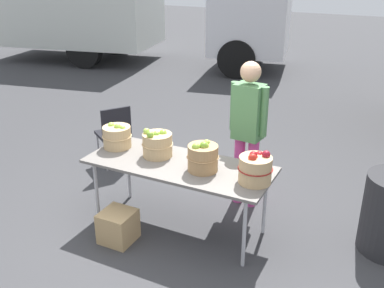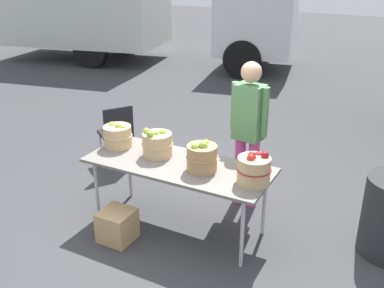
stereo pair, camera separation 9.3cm
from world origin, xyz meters
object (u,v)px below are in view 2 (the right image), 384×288
apple_basket_green_0 (118,136)px  folding_chair (117,130)px  box_truck (122,5)px  produce_crate (117,225)px  market_table (178,167)px  vendor_adult (249,124)px  apple_basket_green_2 (202,157)px  apple_basket_green_1 (157,144)px  apple_basket_red_0 (254,169)px

apple_basket_green_0 → folding_chair: size_ratio=0.37×
box_truck → folding_chair: 6.73m
produce_crate → market_table: bearing=47.6°
vendor_adult → produce_crate: size_ratio=5.17×
folding_chair → produce_crate: size_ratio=2.65×
apple_basket_green_2 → box_truck: bearing=131.1°
apple_basket_green_0 → market_table: bearing=-5.5°
produce_crate → box_truck: bearing=125.3°
apple_basket_green_0 → folding_chair: (-0.70, 0.87, -0.37)m
apple_basket_green_1 → market_table: bearing=-13.5°
produce_crate → apple_basket_red_0: bearing=19.8°
market_table → vendor_adult: 0.94m
box_truck → produce_crate: box_truck is taller
apple_basket_green_0 → box_truck: size_ratio=0.04×
market_table → apple_basket_green_2: (0.28, -0.02, 0.19)m
apple_basket_green_1 → apple_basket_red_0: 1.10m
apple_basket_green_1 → apple_basket_green_2: (0.56, -0.09, 0.01)m
apple_basket_green_2 → folding_chair: apple_basket_green_2 is taller
market_table → apple_basket_green_0: 0.82m
apple_basket_green_0 → apple_basket_red_0: apple_basket_red_0 is taller
market_table → apple_basket_green_1: 0.34m
apple_basket_red_0 → market_table: bearing=177.8°
apple_basket_green_0 → apple_basket_red_0: 1.61m
apple_basket_green_1 → box_truck: 8.11m
vendor_adult → box_truck: size_ratio=0.21×
apple_basket_red_0 → folding_chair: 2.53m
apple_basket_green_2 → folding_chair: (-1.77, 0.97, -0.38)m
box_truck → market_table: bearing=-61.8°
market_table → apple_basket_green_2: apple_basket_green_2 is taller
apple_basket_green_0 → apple_basket_red_0: size_ratio=1.00×
market_table → folding_chair: folding_chair is taller
apple_basket_green_0 → vendor_adult: vendor_adult is taller
market_table → produce_crate: (-0.44, -0.48, -0.54)m
apple_basket_red_0 → vendor_adult: vendor_adult is taller
apple_basket_green_1 → vendor_adult: vendor_adult is taller
market_table → apple_basket_green_0: (-0.80, 0.08, 0.17)m
market_table → box_truck: box_truck is taller
apple_basket_green_0 → apple_basket_green_2: 1.08m
vendor_adult → box_truck: (-5.76, 5.61, 0.50)m
apple_basket_green_2 → apple_basket_red_0: apple_basket_green_2 is taller
market_table → produce_crate: bearing=-132.4°
apple_basket_green_1 → apple_basket_green_2: apple_basket_green_2 is taller
apple_basket_green_1 → box_truck: box_truck is taller
market_table → folding_chair: bearing=147.5°
apple_basket_green_0 → vendor_adult: (1.23, 0.71, 0.11)m
apple_basket_green_2 → apple_basket_red_0: 0.53m
vendor_adult → produce_crate: 1.75m
apple_basket_green_0 → vendor_adult: bearing=29.9°
apple_basket_green_0 → apple_basket_green_1: (0.51, -0.01, 0.01)m
folding_chair → produce_crate: 1.81m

